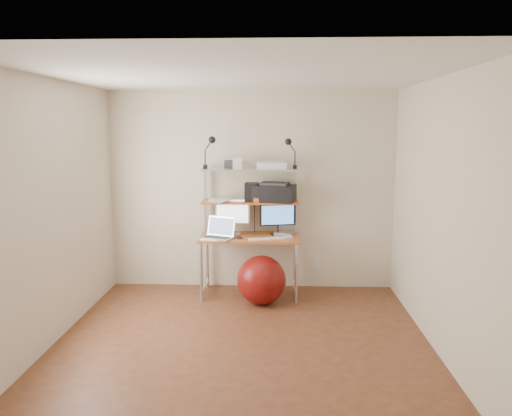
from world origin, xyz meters
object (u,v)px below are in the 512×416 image
Objects in this scene: printer at (274,192)px; exercise_ball at (261,280)px; monitor_black at (278,217)px; laptop at (219,233)px; monitor_silver at (233,213)px.

exercise_ball is at bearing -94.55° from printer.
monitor_black is at bearing 66.21° from exercise_ball.
laptop is (-0.70, -0.22, -0.17)m from monitor_black.
printer is (0.65, 0.23, 0.47)m from laptop.
exercise_ball is at bearing -47.44° from monitor_silver.
printer is (0.51, -0.00, 0.26)m from monitor_silver.
monitor_black is (0.56, -0.02, -0.03)m from monitor_silver.
monitor_silver is at bearing 81.85° from laptop.
monitor_silver is at bearing 166.35° from monitor_black.
laptop is 0.75m from exercise_ball.
monitor_silver reaches higher than laptop.
monitor_silver reaches higher than exercise_ball.
monitor_black is 0.81× the size of printer.
printer reaches higher than monitor_black.
printer is at bearing 41.84° from laptop.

